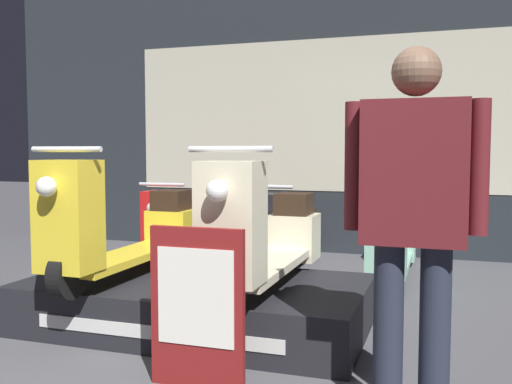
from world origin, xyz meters
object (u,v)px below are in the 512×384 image
scooter_display_left (125,229)px  scooter_backrow_0 (190,233)px  scooter_display_right (265,236)px  scooter_backrow_1 (286,238)px  scooter_backrow_2 (393,243)px  price_sign_board (197,307)px  person_right_browsing (414,203)px

scooter_display_left → scooter_backrow_0: (-0.41, 1.91, -0.31)m
scooter_display_right → scooter_backrow_0: (-1.40, 1.91, -0.31)m
scooter_backrow_1 → scooter_backrow_2: size_ratio=1.00×
scooter_backrow_2 → price_sign_board: bearing=-104.2°
scooter_backrow_0 → scooter_backrow_2: size_ratio=1.00×
scooter_display_left → scooter_backrow_2: 2.50m
scooter_display_right → scooter_backrow_2: bearing=72.6°
scooter_backrow_0 → price_sign_board: 3.03m
scooter_backrow_1 → scooter_backrow_2: (1.00, 0.00, 0.00)m
scooter_display_right → price_sign_board: bearing=-96.2°
scooter_backrow_1 → scooter_backrow_0: bearing=180.0°
scooter_display_left → scooter_backrow_0: size_ratio=1.00×
scooter_backrow_1 → scooter_backrow_2: bearing=0.0°
price_sign_board → scooter_backrow_1: bearing=96.5°
scooter_backrow_0 → person_right_browsing: bearing=-49.6°
scooter_backrow_0 → price_sign_board: bearing=-64.4°
scooter_backrow_2 → scooter_backrow_1: bearing=180.0°
scooter_display_right → scooter_backrow_1: bearing=101.8°
scooter_backrow_1 → price_sign_board: 2.75m
scooter_display_left → scooter_display_right: same height
scooter_backrow_1 → person_right_browsing: size_ratio=1.06×
person_right_browsing → scooter_backrow_1: bearing=115.8°
scooter_backrow_2 → person_right_browsing: person_right_browsing is taller
scooter_display_left → scooter_backrow_1: bearing=73.0°
scooter_display_left → scooter_display_right: size_ratio=1.00×
scooter_backrow_0 → scooter_backrow_1: bearing=0.0°
scooter_display_left → price_sign_board: scooter_display_left is taller
person_right_browsing → scooter_display_left: bearing=157.0°
scooter_display_right → person_right_browsing: (0.91, -0.81, 0.30)m
person_right_browsing → price_sign_board: size_ratio=2.01×
scooter_display_left → scooter_backrow_0: 1.98m
scooter_display_right → person_right_browsing: size_ratio=1.06×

